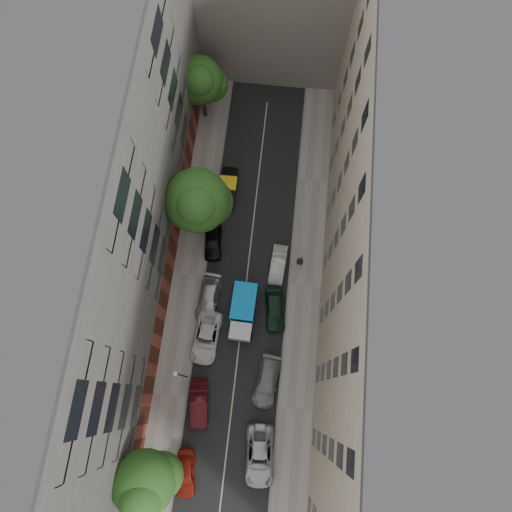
# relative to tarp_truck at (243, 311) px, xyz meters

# --- Properties ---
(ground) EXTENTS (120.00, 120.00, 0.00)m
(ground) POSITION_rel_tarp_truck_xyz_m (-0.07, 3.19, -1.30)
(ground) COLOR #4C4C49
(ground) RESTS_ON ground
(road_surface) EXTENTS (8.00, 44.00, 0.02)m
(road_surface) POSITION_rel_tarp_truck_xyz_m (-0.07, 3.19, -1.29)
(road_surface) COLOR black
(road_surface) RESTS_ON ground
(sidewalk_left) EXTENTS (3.00, 44.00, 0.15)m
(sidewalk_left) POSITION_rel_tarp_truck_xyz_m (-5.57, 3.19, -1.22)
(sidewalk_left) COLOR gray
(sidewalk_left) RESTS_ON ground
(sidewalk_right) EXTENTS (3.00, 44.00, 0.15)m
(sidewalk_right) POSITION_rel_tarp_truck_xyz_m (5.43, 3.19, -1.22)
(sidewalk_right) COLOR gray
(sidewalk_right) RESTS_ON ground
(building_left) EXTENTS (8.00, 44.00, 20.00)m
(building_left) POSITION_rel_tarp_truck_xyz_m (-11.07, 3.19, 8.70)
(building_left) COLOR #4B4846
(building_left) RESTS_ON ground
(building_right) EXTENTS (8.00, 44.00, 20.00)m
(building_right) POSITION_rel_tarp_truck_xyz_m (10.93, 3.19, 8.70)
(building_right) COLOR beige
(building_right) RESTS_ON ground
(tarp_truck) EXTENTS (2.17, 5.14, 2.35)m
(tarp_truck) POSITION_rel_tarp_truck_xyz_m (0.00, 0.00, 0.00)
(tarp_truck) COLOR black
(tarp_truck) RESTS_ON ground
(car_left_0) EXTENTS (2.00, 3.96, 1.29)m
(car_left_0) POSITION_rel_tarp_truck_xyz_m (-3.18, -13.81, -0.65)
(car_left_0) COLOR maroon
(car_left_0) RESTS_ON ground
(car_left_1) EXTENTS (2.02, 4.38, 1.39)m
(car_left_1) POSITION_rel_tarp_truck_xyz_m (-2.87, -8.21, -0.60)
(car_left_1) COLOR #490E14
(car_left_1) RESTS_ON ground
(car_left_2) EXTENTS (2.58, 5.00, 1.35)m
(car_left_2) POSITION_rel_tarp_truck_xyz_m (-3.03, -2.61, -0.62)
(car_left_2) COLOR silver
(car_left_2) RESTS_ON ground
(car_left_3) EXTENTS (2.17, 4.65, 1.31)m
(car_left_3) POSITION_rel_tarp_truck_xyz_m (-3.32, 0.99, -0.64)
(car_left_3) COLOR #B0B1B5
(car_left_3) RESTS_ON ground
(car_left_4) EXTENTS (2.08, 4.24, 1.39)m
(car_left_4) POSITION_rel_tarp_truck_xyz_m (-3.67, 6.59, -0.60)
(car_left_4) COLOR black
(car_left_4) RESTS_ON ground
(car_left_5) EXTENTS (1.57, 4.40, 1.44)m
(car_left_5) POSITION_rel_tarp_truck_xyz_m (-2.87, 12.19, -0.57)
(car_left_5) COLOR black
(car_left_5) RESTS_ON ground
(car_right_0) EXTENTS (2.74, 5.23, 1.40)m
(car_right_0) POSITION_rel_tarp_truck_xyz_m (2.73, -11.81, -0.59)
(car_right_0) COLOR #B6B5BA
(car_right_0) RESTS_ON ground
(car_right_1) EXTENTS (2.39, 4.78, 1.33)m
(car_right_1) POSITION_rel_tarp_truck_xyz_m (2.73, -5.84, -0.63)
(car_right_1) COLOR gray
(car_right_1) RESTS_ON ground
(car_right_2) EXTENTS (2.34, 4.52, 1.47)m
(car_right_2) POSITION_rel_tarp_truck_xyz_m (2.82, 0.59, -0.56)
(car_right_2) COLOR black
(car_right_2) RESTS_ON ground
(car_right_3) EXTENTS (1.58, 3.96, 1.28)m
(car_right_3) POSITION_rel_tarp_truck_xyz_m (2.73, 4.85, -0.66)
(car_right_3) COLOR silver
(car_right_3) RESTS_ON ground
(tree_near) EXTENTS (4.92, 4.58, 8.71)m
(tree_near) POSITION_rel_tarp_truck_xyz_m (-5.25, -13.92, 4.80)
(tree_near) COLOR #382619
(tree_near) RESTS_ON sidewalk_left
(tree_mid) EXTENTS (5.77, 5.56, 9.32)m
(tree_mid) POSITION_rel_tarp_truck_xyz_m (-4.57, 7.90, 5.04)
(tree_mid) COLOR #382619
(tree_mid) RESTS_ON sidewalk_left
(tree_far) EXTENTS (4.89, 4.54, 8.05)m
(tree_far) POSITION_rel_tarp_truck_xyz_m (-6.29, 20.50, 4.27)
(tree_far) COLOR #382619
(tree_far) RESTS_ON sidewalk_left
(lamp_post) EXTENTS (0.36, 0.36, 6.48)m
(lamp_post) POSITION_rel_tarp_truck_xyz_m (-4.27, -6.17, 2.84)
(lamp_post) COLOR #1C622F
(lamp_post) RESTS_ON sidewalk_left
(pedestrian) EXTENTS (0.76, 0.56, 1.93)m
(pedestrian) POSITION_rel_tarp_truck_xyz_m (4.73, 5.27, -0.18)
(pedestrian) COLOR black
(pedestrian) RESTS_ON sidewalk_right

